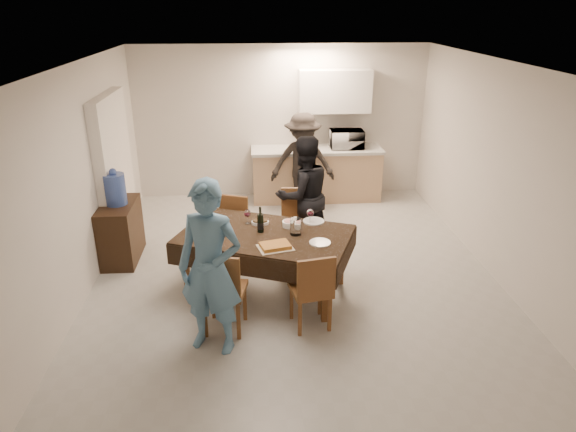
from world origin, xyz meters
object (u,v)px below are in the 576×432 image
object	(u,v)px
person_near	(210,269)
water_jug	(115,189)
savoury_tart	(275,246)
microwave	(347,139)
water_pitcher	(296,227)
person_far	(303,195)
console	(121,232)
wine_bottle	(260,219)
dining_table	(265,236)
person_kitchen	(303,162)

from	to	relation	value
person_near	water_jug	bearing A→B (deg)	143.28
water_jug	savoury_tart	xyz separation A→B (m)	(2.00, -1.35, -0.22)
water_jug	microwave	xyz separation A→B (m)	(3.39, 2.10, 0.07)
water_pitcher	person_far	world-z (taller)	person_far
console	person_near	distance (m)	2.48
microwave	person_far	bearing A→B (deg)	65.11
water_jug	water_pitcher	size ratio (longest dim) A/B	2.07
water_pitcher	person_near	xyz separation A→B (m)	(-0.90, -1.00, 0.03)
microwave	person_near	xyz separation A→B (m)	(-2.04, -4.13, -0.18)
wine_bottle	person_far	bearing A→B (deg)	59.04
dining_table	microwave	distance (m)	3.43
console	wine_bottle	distance (m)	2.13
console	savoury_tart	distance (m)	2.44
dining_table	person_far	xyz separation A→B (m)	(0.55, 1.05, 0.10)
person_near	microwave	bearing A→B (deg)	83.24
console	microwave	size ratio (longest dim) A/B	1.53
savoury_tart	microwave	bearing A→B (deg)	68.09
person_far	wine_bottle	bearing A→B (deg)	38.00
console	water_pitcher	distance (m)	2.51
person_near	person_far	world-z (taller)	person_near
wine_bottle	savoury_tart	xyz separation A→B (m)	(0.15, -0.43, -0.13)
person_near	water_pitcher	bearing A→B (deg)	67.56
console	wine_bottle	bearing A→B (deg)	-26.49
person_kitchen	console	bearing A→B (deg)	-147.48
dining_table	microwave	world-z (taller)	microwave
console	water_pitcher	world-z (taller)	water_pitcher
person_far	dining_table	bearing A→B (deg)	41.32
wine_bottle	water_pitcher	world-z (taller)	wine_bottle
person_far	person_kitchen	bearing A→B (deg)	-116.24
water_pitcher	person_kitchen	xyz separation A→B (m)	(0.34, 2.68, -0.04)
dining_table	water_pitcher	distance (m)	0.38
console	person_kitchen	bearing A→B (deg)	32.52
person_near	console	bearing A→B (deg)	143.28
savoury_tart	person_kitchen	bearing A→B (deg)	78.83
savoury_tart	person_kitchen	distance (m)	3.06
water_jug	person_near	size ratio (longest dim) A/B	0.23
wine_bottle	person_far	world-z (taller)	person_far
dining_table	console	size ratio (longest dim) A/B	2.58
water_pitcher	person_kitchen	bearing A→B (deg)	82.69
dining_table	person_near	size ratio (longest dim) A/B	1.25
microwave	savoury_tart	bearing A→B (deg)	68.09
dining_table	water_jug	size ratio (longest dim) A/B	5.39
savoury_tart	person_far	size ratio (longest dim) A/B	0.22
console	person_kitchen	world-z (taller)	person_kitchen
water_jug	person_kitchen	distance (m)	3.08
console	wine_bottle	size ratio (longest dim) A/B	2.74
water_pitcher	person_far	bearing A→B (deg)	79.70
water_jug	wine_bottle	distance (m)	2.07
dining_table	console	bearing A→B (deg)	174.19
water_pitcher	person_kitchen	size ratio (longest dim) A/B	0.12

